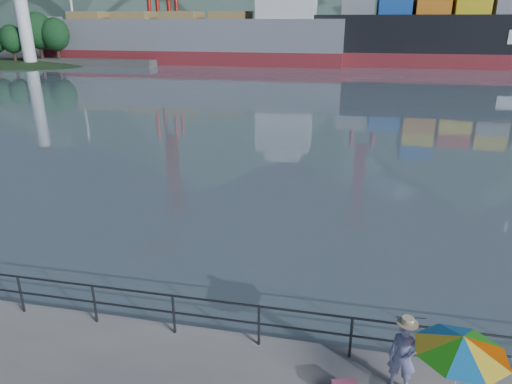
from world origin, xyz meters
TOP-DOWN VIEW (x-y plane):
  - harbor_water at (0.00, 130.00)m, footprint 500.00×280.00m
  - far_dock at (10.00, 93.00)m, footprint 200.00×40.00m
  - guardrail at (0.00, 1.70)m, footprint 22.00×0.06m
  - lighthouse_islet at (-54.97, 61.99)m, footprint 48.00×26.40m
  - fisherman at (3.98, 1.01)m, footprint 0.61×0.47m
  - beach_umbrella at (4.76, 0.28)m, footprint 1.98×1.98m
  - fishing_rod at (4.19, 2.11)m, footprint 0.31×1.75m
  - bulk_carrier at (-23.36, 71.89)m, footprint 52.05×9.01m

SIDE VIEW (x-z plane):
  - harbor_water at x=0.00m, z-range 0.00..0.00m
  - far_dock at x=10.00m, z-range -0.20..0.20m
  - fishing_rod at x=4.19m, z-range -0.62..0.62m
  - lighthouse_islet at x=-54.97m, z-range -9.34..9.86m
  - guardrail at x=0.00m, z-range 0.01..1.03m
  - fisherman at x=3.98m, z-range 0.00..1.51m
  - beach_umbrella at x=4.76m, z-range 0.79..2.71m
  - bulk_carrier at x=-23.36m, z-range -3.13..11.37m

